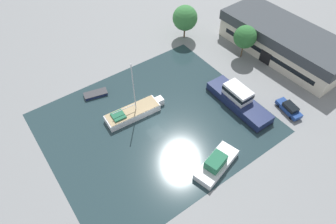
{
  "coord_description": "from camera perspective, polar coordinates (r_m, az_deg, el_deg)",
  "views": [
    {
      "loc": [
        26.24,
        -16.38,
        36.93
      ],
      "look_at": [
        0.0,
        2.52,
        1.0
      ],
      "focal_mm": 32.0,
      "sensor_mm": 36.0,
      "label": 1
    }
  ],
  "objects": [
    {
      "name": "sailboat_moored",
      "position": [
        49.05,
        -6.57,
        -0.02
      ],
      "size": [
        3.41,
        10.3,
        10.43
      ],
      "rotation": [
        0.0,
        0.0,
        -0.06
      ],
      "color": "white",
      "rests_on": "water_canal"
    },
    {
      "name": "water_canal",
      "position": [
        48.17,
        -2.43,
        -2.1
      ],
      "size": [
        28.56,
        33.59,
        0.01
      ],
      "primitive_type": "cube",
      "color": "#23383D",
      "rests_on": "ground"
    },
    {
      "name": "ground_plane",
      "position": [
        48.17,
        -2.43,
        -2.1
      ],
      "size": [
        440.0,
        440.0,
        0.0
      ],
      "primitive_type": "plane",
      "color": "gray"
    },
    {
      "name": "warehouse_building",
      "position": [
        64.03,
        21.22,
        12.49
      ],
      "size": [
        25.93,
        11.33,
        5.67
      ],
      "rotation": [
        0.0,
        0.0,
        0.04
      ],
      "color": "beige",
      "rests_on": "ground"
    },
    {
      "name": "cabin_boat",
      "position": [
        43.1,
        9.18,
        -9.71
      ],
      "size": [
        4.7,
        7.96,
        2.51
      ],
      "rotation": [
        0.0,
        0.0,
        0.26
      ],
      "color": "white",
      "rests_on": "water_canal"
    },
    {
      "name": "small_dinghy",
      "position": [
        53.72,
        -13.6,
        3.36
      ],
      "size": [
        2.57,
        4.3,
        0.56
      ],
      "rotation": [
        0.0,
        0.0,
        6.05
      ],
      "color": "#19234C",
      "rests_on": "water_canal"
    },
    {
      "name": "quay_tree_by_water",
      "position": [
        63.89,
        3.26,
        17.45
      ],
      "size": [
        5.11,
        5.11,
        7.07
      ],
      "color": "brown",
      "rests_on": "ground"
    },
    {
      "name": "motor_cruiser",
      "position": [
        51.32,
        13.24,
        2.33
      ],
      "size": [
        12.47,
        3.97,
        3.43
      ],
      "rotation": [
        0.0,
        0.0,
        1.56
      ],
      "color": "#19234C",
      "rests_on": "water_canal"
    },
    {
      "name": "quay_tree_near_building",
      "position": [
        59.8,
        14.48,
        13.68
      ],
      "size": [
        4.33,
        4.33,
        6.74
      ],
      "color": "brown",
      "rests_on": "ground"
    },
    {
      "name": "parked_car",
      "position": [
        53.03,
        22.08,
        0.65
      ],
      "size": [
        4.93,
        2.45,
        1.62
      ],
      "rotation": [
        0.0,
        0.0,
        1.41
      ],
      "color": "navy",
      "rests_on": "ground"
    }
  ]
}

